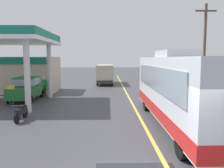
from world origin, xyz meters
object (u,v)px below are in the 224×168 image
Objects in this scene: pedestrian_by_shop at (44,85)px; car_at_pump at (27,87)px; motorcycle_parked_forecourt at (21,112)px; pedestrian_near_pump at (11,92)px; coach_bus_main at (181,90)px; minibus_opposing_lane at (105,72)px.

car_at_pump is at bearing -113.46° from pedestrian_by_shop.
motorcycle_parked_forecourt is 1.08× the size of pedestrian_near_pump.
motorcycle_parked_forecourt is (1.76, -6.09, -0.57)m from car_at_pump.
coach_bus_main is 12.79m from pedestrian_by_shop.
minibus_opposing_lane is at bearing 76.52° from motorcycle_parked_forecourt.
minibus_opposing_lane is 18.18m from motorcycle_parked_forecourt.
pedestrian_by_shop is at bearing 66.54° from car_at_pump.
pedestrian_by_shop is at bearing 135.02° from coach_bus_main.
car_at_pump is 2.53× the size of pedestrian_near_pump.
pedestrian_by_shop is (-9.03, 9.03, -0.79)m from coach_bus_main.
car_at_pump is at bearing -117.38° from minibus_opposing_lane.
coach_bus_main reaches higher than car_at_pump.
pedestrian_near_pump is at bearing 118.00° from motorcycle_parked_forecourt.
pedestrian_near_pump is 4.05m from pedestrian_by_shop.
coach_bus_main is 1.80× the size of minibus_opposing_lane.
minibus_opposing_lane reaches higher than motorcycle_parked_forecourt.
pedestrian_near_pump and pedestrian_by_shop have the same top height.
pedestrian_near_pump is (-6.45, -13.47, -0.54)m from minibus_opposing_lane.
minibus_opposing_lane is at bearing 64.40° from pedestrian_near_pump.
coach_bus_main is at bearing -44.98° from pedestrian_by_shop.
coach_bus_main is at bearing -78.24° from minibus_opposing_lane.
car_at_pump is 2.33× the size of motorcycle_parked_forecourt.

